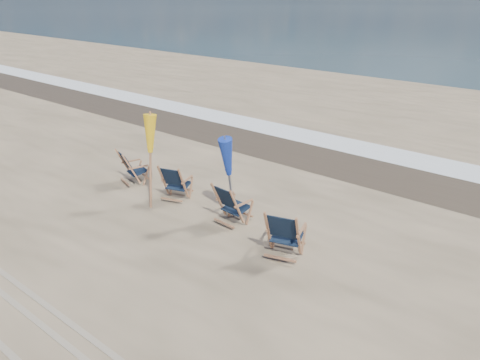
{
  "coord_description": "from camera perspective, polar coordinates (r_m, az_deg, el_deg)",
  "views": [
    {
      "loc": [
        5.86,
        -5.03,
        4.82
      ],
      "look_at": [
        0.0,
        2.2,
        0.9
      ],
      "focal_mm": 35.0,
      "sensor_mm": 36.0,
      "label": 1
    }
  ],
  "objects": [
    {
      "name": "beach_chair_1",
      "position": [
        11.01,
        -6.92,
        -0.58
      ],
      "size": [
        0.79,
        0.84,
        0.95
      ],
      "primitive_type": null,
      "rotation": [
        0.0,
        0.0,
        3.46
      ],
      "color": "black",
      "rests_on": "ground"
    },
    {
      "name": "surf_foam",
      "position": [
        15.34,
        14.54,
        3.79
      ],
      "size": [
        200.0,
        1.4,
        0.01
      ],
      "primitive_type": "cube",
      "color": "silver",
      "rests_on": "ground"
    },
    {
      "name": "beach_chair_2",
      "position": [
        9.74,
        -0.36,
        -3.55
      ],
      "size": [
        0.68,
        0.75,
        0.98
      ],
      "primitive_type": null,
      "rotation": [
        0.0,
        0.0,
        3.06
      ],
      "color": "black",
      "rests_on": "ground"
    },
    {
      "name": "beach_chair_0",
      "position": [
        12.08,
        -13.08,
        1.11
      ],
      "size": [
        0.78,
        0.83,
        0.93
      ],
      "primitive_type": null,
      "rotation": [
        0.0,
        0.0,
        2.83
      ],
      "color": "black",
      "rests_on": "ground"
    },
    {
      "name": "beach_chair_3",
      "position": [
        8.66,
        7.12,
        -7.07
      ],
      "size": [
        0.86,
        0.91,
        1.05
      ],
      "primitive_type": null,
      "rotation": [
        0.0,
        0.0,
        3.43
      ],
      "color": "black",
      "rests_on": "ground"
    },
    {
      "name": "umbrella_blue",
      "position": [
        9.74,
        -1.24,
        2.69
      ],
      "size": [
        0.3,
        0.3,
        1.98
      ],
      "color": "#A5A5AD",
      "rests_on": "ground"
    },
    {
      "name": "umbrella_yellow",
      "position": [
        10.59,
        -11.11,
        4.88
      ],
      "size": [
        0.3,
        0.3,
        2.16
      ],
      "color": "#996544",
      "rests_on": "ground"
    },
    {
      "name": "tire_tracks",
      "position": [
        7.9,
        -24.64,
        -17.16
      ],
      "size": [
        80.0,
        1.3,
        0.01
      ],
      "primitive_type": null,
      "color": "gray",
      "rests_on": "ground"
    },
    {
      "name": "wet_sand_strip",
      "position": [
        14.05,
        11.9,
        2.29
      ],
      "size": [
        200.0,
        2.6,
        0.0
      ],
      "primitive_type": "cube",
      "color": "#42362A",
      "rests_on": "ground"
    }
  ]
}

